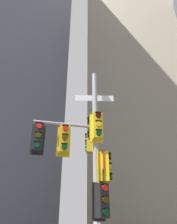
# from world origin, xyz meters

# --- Properties ---
(building_mid_block) EXTENTS (16.17, 16.17, 53.41)m
(building_mid_block) POSITION_xyz_m (2.99, 24.80, 26.71)
(building_mid_block) COLOR tan
(building_mid_block) RESTS_ON ground
(signal_pole_assembly) EXTENTS (2.80, 4.23, 8.26)m
(signal_pole_assembly) POSITION_xyz_m (-0.37, 0.21, 4.85)
(signal_pole_assembly) COLOR #9EA0A3
(signal_pole_assembly) RESTS_ON ground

